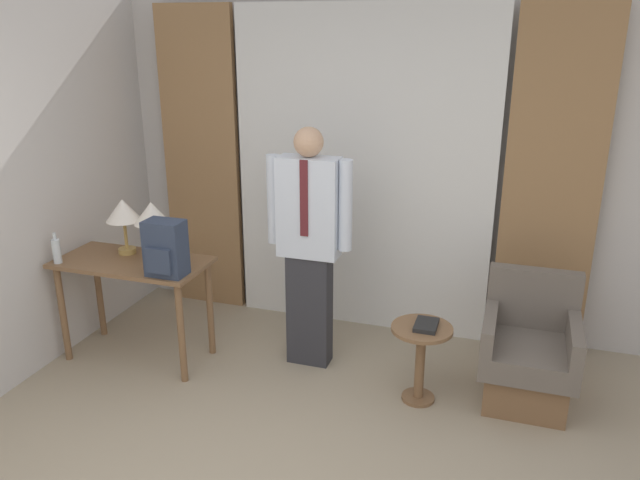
# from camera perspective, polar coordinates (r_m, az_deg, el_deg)

# --- Properties ---
(wall_back) EXTENTS (10.00, 0.06, 2.70)m
(wall_back) POSITION_cam_1_polar(r_m,az_deg,el_deg) (5.09, 4.23, 6.96)
(wall_back) COLOR beige
(wall_back) RESTS_ON ground_plane
(curtain_sheer_center) EXTENTS (2.08, 0.06, 2.58)m
(curtain_sheer_center) POSITION_cam_1_polar(r_m,az_deg,el_deg) (4.98, 3.85, 5.99)
(curtain_sheer_center) COLOR white
(curtain_sheer_center) RESTS_ON ground_plane
(curtain_drape_left) EXTENTS (0.68, 0.06, 2.58)m
(curtain_drape_left) POSITION_cam_1_polar(r_m,az_deg,el_deg) (5.49, -10.77, 6.94)
(curtain_drape_left) COLOR #997047
(curtain_drape_left) RESTS_ON ground_plane
(curtain_drape_right) EXTENTS (0.68, 0.06, 2.58)m
(curtain_drape_right) POSITION_cam_1_polar(r_m,az_deg,el_deg) (4.84, 20.40, 4.46)
(curtain_drape_right) COLOR #997047
(curtain_drape_right) RESTS_ON ground_plane
(desk) EXTENTS (1.12, 0.55, 0.78)m
(desk) POSITION_cam_1_polar(r_m,az_deg,el_deg) (4.80, -16.68, -3.25)
(desk) COLOR brown
(desk) RESTS_ON ground_plane
(table_lamp_left) EXTENTS (0.26, 0.26, 0.42)m
(table_lamp_left) POSITION_cam_1_polar(r_m,az_deg,el_deg) (4.82, -17.55, 2.40)
(table_lamp_left) COLOR tan
(table_lamp_left) RESTS_ON desk
(table_lamp_right) EXTENTS (0.26, 0.26, 0.42)m
(table_lamp_right) POSITION_cam_1_polar(r_m,az_deg,el_deg) (4.69, -15.13, 2.17)
(table_lamp_right) COLOR tan
(table_lamp_right) RESTS_ON desk
(bottle_near_edge) EXTENTS (0.06, 0.06, 0.23)m
(bottle_near_edge) POSITION_cam_1_polar(r_m,az_deg,el_deg) (4.86, -22.95, -0.90)
(bottle_near_edge) COLOR silver
(bottle_near_edge) RESTS_ON desk
(backpack) EXTENTS (0.26, 0.20, 0.39)m
(backpack) POSITION_cam_1_polar(r_m,az_deg,el_deg) (4.35, -13.96, -0.78)
(backpack) COLOR #2D384C
(backpack) RESTS_ON desk
(person) EXTENTS (0.62, 0.21, 1.77)m
(person) POSITION_cam_1_polar(r_m,az_deg,el_deg) (4.42, -1.00, 0.00)
(person) COLOR #2D2D33
(person) RESTS_ON ground_plane
(armchair) EXTENTS (0.61, 0.64, 0.86)m
(armchair) POSITION_cam_1_polar(r_m,az_deg,el_deg) (4.45, 18.49, -10.04)
(armchair) COLOR brown
(armchair) RESTS_ON ground_plane
(side_table) EXTENTS (0.41, 0.41, 0.55)m
(side_table) POSITION_cam_1_polar(r_m,az_deg,el_deg) (4.24, 9.19, -9.97)
(side_table) COLOR brown
(side_table) RESTS_ON ground_plane
(book) EXTENTS (0.14, 0.21, 0.03)m
(book) POSITION_cam_1_polar(r_m,az_deg,el_deg) (4.16, 9.69, -7.67)
(book) COLOR black
(book) RESTS_ON side_table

